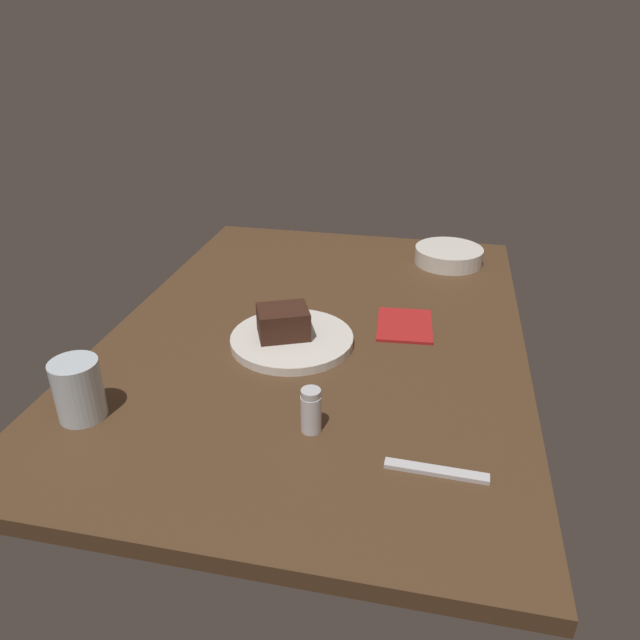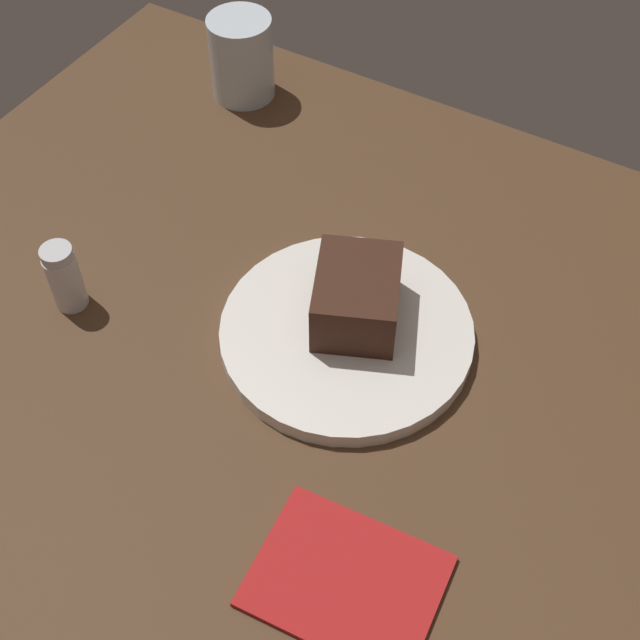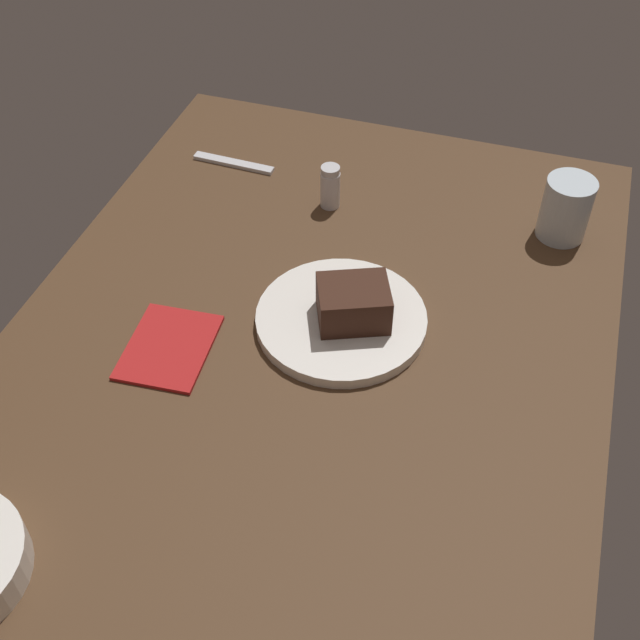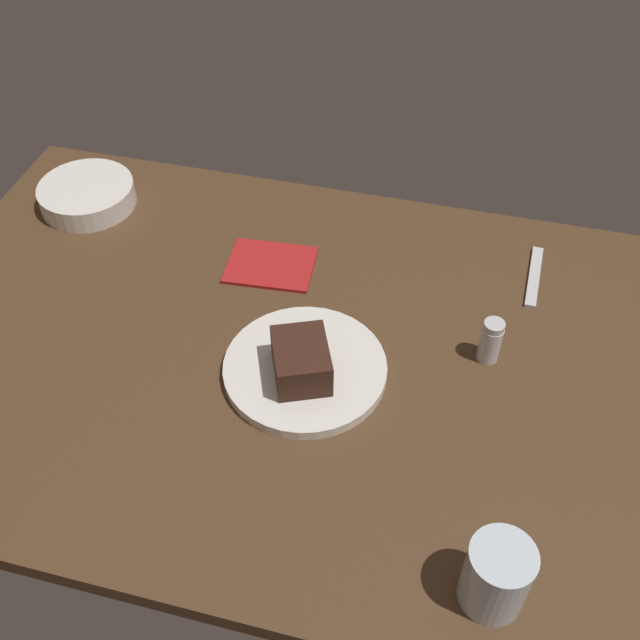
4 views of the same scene
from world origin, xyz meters
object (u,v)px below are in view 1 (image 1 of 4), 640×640
salt_shaker (311,411)px  folded_napkin (405,325)px  side_bowl (449,255)px  dessert_plate (292,340)px  chocolate_cake_slice (283,322)px  dessert_spoon (436,471)px  water_glass (78,389)px

salt_shaker → folded_napkin: size_ratio=0.52×
folded_napkin → side_bowl: bearing=167.7°
dessert_plate → chocolate_cake_slice: 4.17cm
side_bowl → dessert_spoon: side_bowl is taller
salt_shaker → folded_napkin: (-38.17, 11.74, -3.45)cm
dessert_plate → water_glass: water_glass is taller
side_bowl → water_glass: bearing=-35.7°
dessert_plate → folded_napkin: size_ratio=1.67×
side_bowl → folded_napkin: 39.10cm
folded_napkin → salt_shaker: bearing=-17.1°
dessert_plate → salt_shaker: (26.21, 9.78, 2.88)cm
side_bowl → salt_shaker: bearing=-14.7°
dessert_spoon → folded_napkin: bearing=102.4°
salt_shaker → side_bowl: salt_shaker is taller
salt_shaker → side_bowl: (-76.34, 20.07, -1.65)cm
chocolate_cake_slice → water_glass: size_ratio=0.96×
dessert_plate → folded_napkin: (-11.97, 21.52, -0.57)cm
chocolate_cake_slice → water_glass: water_glass is taller
folded_napkin → dessert_spoon: bearing=10.4°
side_bowl → dessert_spoon: size_ratio=1.17×
side_bowl → folded_napkin: (38.17, -8.32, -1.80)cm
salt_shaker → water_glass: size_ratio=0.74×
dessert_plate → salt_shaker: bearing=20.5°
dessert_plate → water_glass: bearing=-42.7°
dessert_spoon → dessert_plate: bearing=134.6°
side_bowl → folded_napkin: bearing=-12.3°
salt_shaker → dessert_plate: bearing=-159.5°
salt_shaker → side_bowl: 78.95cm
chocolate_cake_slice → side_bowl: chocolate_cake_slice is taller
side_bowl → dessert_plate: bearing=-30.8°
salt_shaker → dessert_spoon: 21.02cm
chocolate_cake_slice → water_glass: (30.23, -26.06, 0.46)cm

